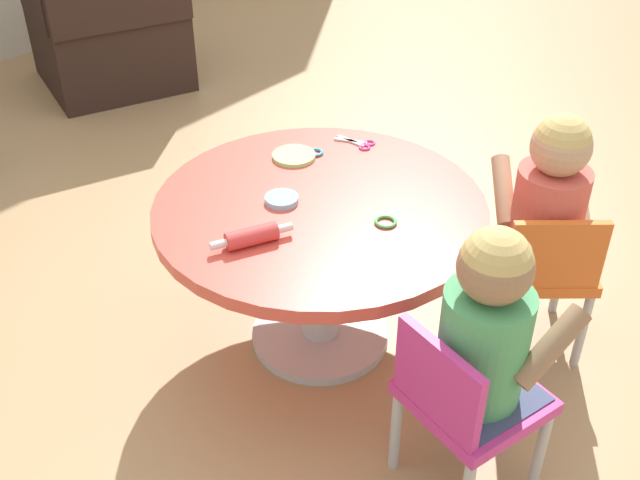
% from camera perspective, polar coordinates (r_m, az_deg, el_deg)
% --- Properties ---
extents(ground_plane, '(10.00, 10.00, 0.00)m').
position_cam_1_polar(ground_plane, '(2.51, 0.00, -7.28)').
color(ground_plane, tan).
extents(craft_table, '(0.97, 0.97, 0.52)m').
position_cam_1_polar(craft_table, '(2.26, 0.00, 0.37)').
color(craft_table, silver).
rests_on(craft_table, ground).
extents(child_chair_left, '(0.37, 0.37, 0.54)m').
position_cam_1_polar(child_chair_left, '(1.92, 10.71, -11.71)').
color(child_chair_left, '#B7B7BC').
rests_on(child_chair_left, ground).
extents(seated_child_left, '(0.41, 0.35, 0.51)m').
position_cam_1_polar(seated_child_left, '(1.79, 12.41, -6.14)').
color(seated_child_left, '#3F4772').
rests_on(seated_child_left, ground).
extents(child_chair_right, '(0.42, 0.42, 0.54)m').
position_cam_1_polar(child_chair_right, '(2.39, 16.16, -2.00)').
color(child_chair_right, '#B7B7BC').
rests_on(child_chair_right, ground).
extents(seated_child_right, '(0.44, 0.43, 0.51)m').
position_cam_1_polar(seated_child_right, '(2.30, 16.83, 3.12)').
color(seated_child_right, '#3F4772').
rests_on(seated_child_right, ground).
extents(armchair_dark, '(0.91, 0.92, 0.85)m').
position_cam_1_polar(armchair_dark, '(4.28, -15.42, 14.96)').
color(armchair_dark, black).
rests_on(armchair_dark, ground).
extents(rolling_pin, '(0.22, 0.12, 0.05)m').
position_cam_1_polar(rolling_pin, '(2.02, -5.11, 0.29)').
color(rolling_pin, '#D83F3F').
rests_on(rolling_pin, craft_table).
extents(craft_scissors, '(0.08, 0.14, 0.01)m').
position_cam_1_polar(craft_scissors, '(2.51, 2.98, 7.22)').
color(craft_scissors, silver).
rests_on(craft_scissors, craft_table).
extents(playdough_blob_0, '(0.14, 0.14, 0.01)m').
position_cam_1_polar(playdough_blob_0, '(2.43, -1.96, 6.30)').
color(playdough_blob_0, '#B2E58C').
rests_on(playdough_blob_0, craft_table).
extents(playdough_blob_1, '(0.10, 0.10, 0.02)m').
position_cam_1_polar(playdough_blob_1, '(2.20, -2.88, 3.05)').
color(playdough_blob_1, '#8CCCF2').
rests_on(playdough_blob_1, craft_table).
extents(cookie_cutter_0, '(0.05, 0.05, 0.01)m').
position_cam_1_polar(cookie_cutter_0, '(2.45, -0.34, 6.56)').
color(cookie_cutter_0, '#3F99D8').
rests_on(cookie_cutter_0, craft_table).
extents(cookie_cutter_1, '(0.06, 0.06, 0.01)m').
position_cam_1_polar(cookie_cutter_1, '(2.11, 4.93, 1.36)').
color(cookie_cutter_1, '#4CB259').
rests_on(cookie_cutter_1, craft_table).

